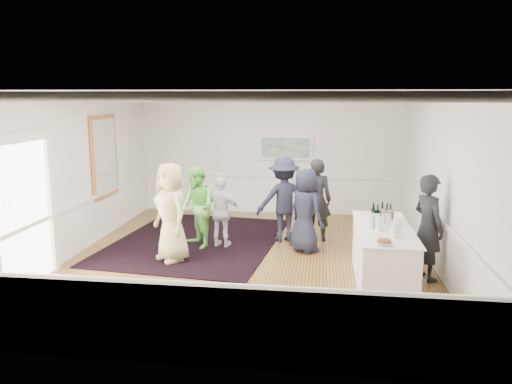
# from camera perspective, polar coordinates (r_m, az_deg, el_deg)

# --- Properties ---
(floor) EXTENTS (8.00, 8.00, 0.00)m
(floor) POSITION_cam_1_polar(r_m,az_deg,el_deg) (9.85, -0.79, -7.61)
(floor) COLOR olive
(floor) RESTS_ON ground
(ceiling) EXTENTS (7.00, 8.00, 0.02)m
(ceiling) POSITION_cam_1_polar(r_m,az_deg,el_deg) (9.34, -0.85, 11.34)
(ceiling) COLOR white
(ceiling) RESTS_ON wall_back
(wall_left) EXTENTS (0.02, 8.00, 3.20)m
(wall_left) POSITION_cam_1_polar(r_m,az_deg,el_deg) (10.56, -19.98, 1.92)
(wall_left) COLOR white
(wall_left) RESTS_ON floor
(wall_right) EXTENTS (0.02, 8.00, 3.20)m
(wall_right) POSITION_cam_1_polar(r_m,az_deg,el_deg) (9.61, 20.31, 1.06)
(wall_right) COLOR white
(wall_right) RESTS_ON floor
(wall_back) EXTENTS (7.00, 0.02, 3.20)m
(wall_back) POSITION_cam_1_polar(r_m,az_deg,el_deg) (13.40, 1.69, 4.38)
(wall_back) COLOR white
(wall_back) RESTS_ON floor
(wall_front) EXTENTS (7.00, 0.02, 3.20)m
(wall_front) POSITION_cam_1_polar(r_m,az_deg,el_deg) (5.63, -6.80, -4.99)
(wall_front) COLOR white
(wall_front) RESTS_ON floor
(wainscoting) EXTENTS (7.00, 8.00, 1.00)m
(wainscoting) POSITION_cam_1_polar(r_m,az_deg,el_deg) (9.71, -0.80, -4.81)
(wainscoting) COLOR white
(wainscoting) RESTS_ON floor
(mirror) EXTENTS (0.05, 1.25, 1.85)m
(mirror) POSITION_cam_1_polar(r_m,az_deg,el_deg) (11.67, -16.91, 3.91)
(mirror) COLOR #DE8641
(mirror) RESTS_ON wall_left
(doorway) EXTENTS (0.10, 1.78, 2.56)m
(doorway) POSITION_cam_1_polar(r_m,az_deg,el_deg) (8.94, -25.15, -1.19)
(doorway) COLOR white
(doorway) RESTS_ON wall_left
(landscape_painting) EXTENTS (1.44, 0.06, 0.66)m
(landscape_painting) POSITION_cam_1_polar(r_m,az_deg,el_deg) (13.29, 3.39, 5.09)
(landscape_painting) COLOR white
(landscape_painting) RESTS_ON wall_back
(area_rug) EXTENTS (3.81, 4.75, 0.02)m
(area_rug) POSITION_cam_1_polar(r_m,az_deg,el_deg) (11.06, -6.77, -5.53)
(area_rug) COLOR black
(area_rug) RESTS_ON floor
(serving_table) EXTENTS (0.91, 2.41, 0.98)m
(serving_table) POSITION_cam_1_polar(r_m,az_deg,el_deg) (8.75, 14.26, -7.01)
(serving_table) COLOR white
(serving_table) RESTS_ON floor
(bartender) EXTENTS (0.71, 0.80, 1.84)m
(bartender) POSITION_cam_1_polar(r_m,az_deg,el_deg) (9.05, 19.07, -3.84)
(bartender) COLOR black
(bartender) RESTS_ON floor
(guest_tan) EXTENTS (1.09, 1.09, 1.91)m
(guest_tan) POSITION_cam_1_polar(r_m,az_deg,el_deg) (9.63, -9.68, -2.30)
(guest_tan) COLOR tan
(guest_tan) RESTS_ON floor
(guest_green) EXTENTS (1.03, 1.06, 1.72)m
(guest_green) POSITION_cam_1_polar(r_m,az_deg,el_deg) (10.43, -6.76, -1.73)
(guest_green) COLOR #6DD354
(guest_green) RESTS_ON floor
(guest_lilac) EXTENTS (0.92, 0.51, 1.49)m
(guest_lilac) POSITION_cam_1_polar(r_m,az_deg,el_deg) (10.43, -3.91, -2.34)
(guest_lilac) COLOR silver
(guest_lilac) RESTS_ON floor
(guest_dark_a) EXTENTS (1.35, 1.05, 1.85)m
(guest_dark_a) POSITION_cam_1_polar(r_m,az_deg,el_deg) (10.84, 3.18, -0.84)
(guest_dark_a) COLOR #1E1F32
(guest_dark_a) RESTS_ON floor
(guest_dark_b) EXTENTS (0.68, 0.47, 1.82)m
(guest_dark_b) POSITION_cam_1_polar(r_m,az_deg,el_deg) (10.92, 6.89, -0.90)
(guest_dark_b) COLOR black
(guest_dark_b) RESTS_ON floor
(guest_navy) EXTENTS (0.98, 0.98, 1.71)m
(guest_navy) POSITION_cam_1_polar(r_m,az_deg,el_deg) (10.14, 5.68, -2.10)
(guest_navy) COLOR #1E1F32
(guest_navy) RESTS_ON floor
(wine_bottles) EXTENTS (0.37, 0.31, 0.31)m
(wine_bottles) POSITION_cam_1_polar(r_m,az_deg,el_deg) (9.07, 14.15, -2.17)
(wine_bottles) COLOR black
(wine_bottles) RESTS_ON serving_table
(juice_pitchers) EXTENTS (0.50, 0.70, 0.24)m
(juice_pitchers) POSITION_cam_1_polar(r_m,az_deg,el_deg) (8.34, 14.37, -3.58)
(juice_pitchers) COLOR #8FBF44
(juice_pitchers) RESTS_ON serving_table
(ice_bucket) EXTENTS (0.26, 0.26, 0.25)m
(ice_bucket) POSITION_cam_1_polar(r_m,az_deg,el_deg) (8.83, 14.71, -2.82)
(ice_bucket) COLOR silver
(ice_bucket) RESTS_ON serving_table
(nut_bowl) EXTENTS (0.24, 0.24, 0.07)m
(nut_bowl) POSITION_cam_1_polar(r_m,az_deg,el_deg) (7.63, 14.46, -5.58)
(nut_bowl) COLOR white
(nut_bowl) RESTS_ON serving_table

